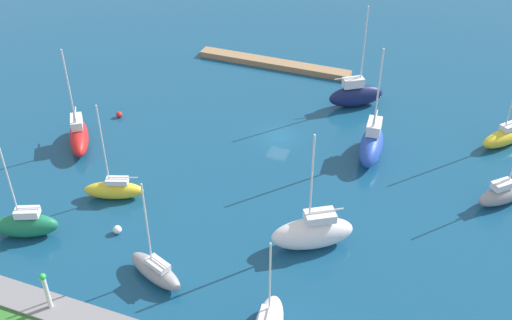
{
  "coord_description": "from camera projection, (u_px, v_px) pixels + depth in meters",
  "views": [
    {
      "loc": [
        -19.56,
        58.79,
        40.14
      ],
      "look_at": [
        0.0,
        7.58,
        1.5
      ],
      "focal_mm": 42.74,
      "sensor_mm": 36.0,
      "label": 1
    }
  ],
  "objects": [
    {
      "name": "water",
      "position": [
        278.0,
        136.0,
        73.72
      ],
      "size": [
        160.0,
        160.0,
        0.0
      ],
      "primitive_type": "plane",
      "color": "navy",
      "rests_on": "ground"
    },
    {
      "name": "pier_dock",
      "position": [
        274.0,
        63.0,
        88.98
      ],
      "size": [
        22.79,
        2.14,
        0.84
      ],
      "primitive_type": "cube",
      "color": "#997A56",
      "rests_on": "ground"
    },
    {
      "name": "harbor_beacon",
      "position": [
        46.0,
        288.0,
        48.69
      ],
      "size": [
        0.56,
        0.56,
        3.73
      ],
      "color": "silver",
      "rests_on": "breakwater"
    },
    {
      "name": "sailboat_gray_lone_north",
      "position": [
        155.0,
        270.0,
        53.97
      ],
      "size": [
        6.56,
        4.04,
        10.52
      ],
      "rotation": [
        0.0,
        0.0,
        5.91
      ],
      "color": "gray",
      "rests_on": "water"
    },
    {
      "name": "sailboat_white_inner_mooring",
      "position": [
        313.0,
        232.0,
        57.1
      ],
      "size": [
        8.16,
        6.52,
        12.64
      ],
      "rotation": [
        0.0,
        0.0,
        0.56
      ],
      "color": "white",
      "rests_on": "water"
    },
    {
      "name": "sailboat_yellow_mid_basin",
      "position": [
        505.0,
        136.0,
        71.58
      ],
      "size": [
        5.78,
        6.34,
        12.41
      ],
      "rotation": [
        0.0,
        0.0,
        0.87
      ],
      "color": "yellow",
      "rests_on": "water"
    },
    {
      "name": "sailboat_green_far_north",
      "position": [
        25.0,
        224.0,
        58.49
      ],
      "size": [
        6.6,
        4.41,
        10.41
      ],
      "rotation": [
        0.0,
        0.0,
        0.41
      ],
      "color": "#19724C",
      "rests_on": "water"
    },
    {
      "name": "sailboat_blue_east_end",
      "position": [
        372.0,
        144.0,
        69.27
      ],
      "size": [
        3.17,
        8.0,
        13.68
      ],
      "rotation": [
        0.0,
        0.0,
        1.65
      ],
      "color": "#2347B2",
      "rests_on": "water"
    },
    {
      "name": "sailboat_red_outer_mooring",
      "position": [
        79.0,
        136.0,
        71.18
      ],
      "size": [
        6.12,
        7.45,
        12.62
      ],
      "rotation": [
        0.0,
        0.0,
        2.18
      ],
      "color": "red",
      "rests_on": "water"
    },
    {
      "name": "sailboat_navy_along_channel",
      "position": [
        356.0,
        95.0,
        78.83
      ],
      "size": [
        7.26,
        5.93,
        13.54
      ],
      "rotation": [
        0.0,
        0.0,
        3.74
      ],
      "color": "#141E4C",
      "rests_on": "water"
    },
    {
      "name": "sailboat_gray_far_south",
      "position": [
        503.0,
        194.0,
        62.7
      ],
      "size": [
        5.73,
        5.7,
        9.02
      ],
      "rotation": [
        0.0,
        0.0,
        3.92
      ],
      "color": "gray",
      "rests_on": "water"
    },
    {
      "name": "sailboat_yellow_off_beacon",
      "position": [
        114.0,
        189.0,
        63.45
      ],
      "size": [
        6.48,
        3.81,
        11.19
      ],
      "rotation": [
        0.0,
        0.0,
        0.35
      ],
      "color": "yellow",
      "rests_on": "water"
    },
    {
      "name": "mooring_buoy_red",
      "position": [
        119.0,
        115.0,
        77.17
      ],
      "size": [
        0.78,
        0.78,
        0.78
      ],
      "primitive_type": "sphere",
      "color": "red",
      "rests_on": "water"
    },
    {
      "name": "mooring_buoy_white",
      "position": [
        117.0,
        230.0,
        59.3
      ],
      "size": [
        0.85,
        0.85,
        0.85
      ],
      "primitive_type": "sphere",
      "color": "white",
      "rests_on": "water"
    }
  ]
}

